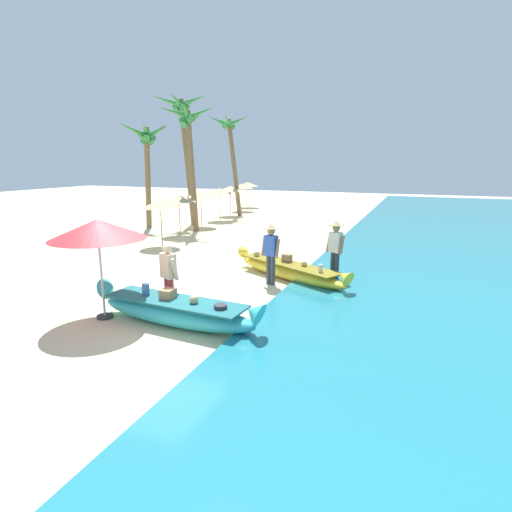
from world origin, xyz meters
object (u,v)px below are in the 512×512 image
person_vendor_hatted (271,250)px  palm_tree_leaning_seaward (231,136)px  boat_yellow_midground (289,270)px  person_tourist_customer (169,275)px  palm_tree_mid_cluster (189,132)px  palm_tree_far_behind (146,143)px  palm_tree_tall_inland (183,122)px  patio_umbrella_large (98,230)px  person_vendor_assistant (335,247)px  boat_cyan_foreground (176,311)px

person_vendor_hatted → palm_tree_leaning_seaward: 16.14m
boat_yellow_midground → person_tourist_customer: bearing=-113.3°
palm_tree_mid_cluster → palm_tree_far_behind: palm_tree_mid_cluster is taller
palm_tree_tall_inland → palm_tree_far_behind: 2.41m
patio_umbrella_large → palm_tree_tall_inland: 14.72m
patio_umbrella_large → palm_tree_mid_cluster: size_ratio=0.36×
boat_yellow_midground → palm_tree_tall_inland: bearing=135.6°
person_tourist_customer → palm_tree_leaning_seaward: bearing=110.7°
person_tourist_customer → person_vendor_assistant: size_ratio=0.93×
person_tourist_customer → palm_tree_mid_cluster: size_ratio=0.27×
person_vendor_assistant → palm_tree_mid_cluster: (-8.50, 6.36, 3.79)m
patio_umbrella_large → palm_tree_tall_inland: palm_tree_tall_inland is taller
palm_tree_leaning_seaward → palm_tree_mid_cluster: 6.38m
person_tourist_customer → patio_umbrella_large: (-1.24, -0.74, 1.06)m
person_tourist_customer → person_vendor_assistant: 5.02m
boat_cyan_foreground → person_vendor_assistant: size_ratio=2.32×
person_vendor_hatted → patio_umbrella_large: patio_umbrella_large is taller
boat_yellow_midground → palm_tree_far_behind: 12.48m
person_vendor_assistant → palm_tree_leaning_seaward: size_ratio=0.29×
patio_umbrella_large → palm_tree_mid_cluster: (-4.29, 11.15, 2.83)m
person_vendor_hatted → palm_tree_leaning_seaward: palm_tree_leaning_seaward is taller
person_vendor_hatted → person_tourist_customer: size_ratio=1.05×
patio_umbrella_large → palm_tree_far_behind: (-6.85, 11.21, 2.35)m
patio_umbrella_large → palm_tree_far_behind: size_ratio=0.41×
person_vendor_assistant → person_vendor_hatted: bearing=-150.0°
boat_yellow_midground → palm_tree_mid_cluster: bearing=137.4°
boat_yellow_midground → person_vendor_assistant: person_vendor_assistant is taller
person_tourist_customer → palm_tree_leaning_seaward: palm_tree_leaning_seaward is taller
palm_tree_leaning_seaward → palm_tree_far_behind: 6.55m
boat_yellow_midground → palm_tree_leaning_seaward: size_ratio=0.66×
boat_yellow_midground → patio_umbrella_large: 5.66m
palm_tree_leaning_seaward → person_vendor_hatted: bearing=-60.7°
patio_umbrella_large → palm_tree_mid_cluster: bearing=111.1°
palm_tree_mid_cluster → person_vendor_hatted: bearing=-46.8°
boat_yellow_midground → person_vendor_hatted: size_ratio=2.39×
person_vendor_hatted → person_vendor_assistant: bearing=30.0°
patio_umbrella_large → palm_tree_leaning_seaward: (-5.09, 17.48, 3.01)m
patio_umbrella_large → palm_tree_tall_inland: bearing=114.0°
person_vendor_assistant → palm_tree_leaning_seaward: (-9.29, 12.69, 3.97)m
boat_cyan_foreground → person_tourist_customer: (-0.47, 0.49, 0.63)m
boat_cyan_foreground → person_tourist_customer: bearing=133.8°
palm_tree_far_behind → palm_tree_mid_cluster: bearing=-1.2°
person_vendor_hatted → palm_tree_tall_inland: 13.24m
boat_cyan_foreground → person_vendor_hatted: bearing=76.6°
boat_cyan_foreground → person_vendor_assistant: person_vendor_assistant is taller
boat_cyan_foreground → person_vendor_hatted: size_ratio=2.39×
person_tourist_customer → palm_tree_tall_inland: 14.91m
palm_tree_mid_cluster → palm_tree_leaning_seaward: bearing=97.2°
boat_cyan_foreground → palm_tree_far_behind: bearing=128.0°
person_tourist_customer → palm_tree_mid_cluster: bearing=118.0°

